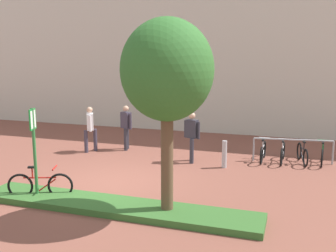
% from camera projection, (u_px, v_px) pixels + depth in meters
% --- Properties ---
extents(ground_plane, '(60.00, 60.00, 0.00)m').
position_uv_depth(ground_plane, '(112.00, 183.00, 11.33)').
color(ground_plane, brown).
extents(building_facade, '(28.00, 1.20, 10.00)m').
position_uv_depth(building_facade, '(191.00, 25.00, 18.54)').
color(building_facade, beige).
rests_on(building_facade, ground).
extents(planter_strip, '(7.00, 1.10, 0.16)m').
position_uv_depth(planter_strip, '(115.00, 206.00, 9.39)').
color(planter_strip, '#336028').
rests_on(planter_strip, ground).
extents(tree_sidewalk, '(2.04, 2.04, 4.45)m').
position_uv_depth(tree_sidewalk, '(167.00, 72.00, 8.51)').
color(tree_sidewalk, brown).
rests_on(tree_sidewalk, ground).
extents(parking_sign_post, '(0.12, 0.36, 2.36)m').
position_uv_depth(parking_sign_post, '(34.00, 140.00, 9.80)').
color(parking_sign_post, '#2D7238').
rests_on(parking_sign_post, ground).
extents(bike_at_sign, '(1.60, 0.65, 0.86)m').
position_uv_depth(bike_at_sign, '(40.00, 185.00, 10.10)').
color(bike_at_sign, black).
rests_on(bike_at_sign, ground).
extents(bike_rack_cluster, '(2.64, 1.78, 0.83)m').
position_uv_depth(bike_rack_cluster, '(292.00, 153.00, 13.43)').
color(bike_rack_cluster, '#99999E').
rests_on(bike_rack_cluster, ground).
extents(bollard_steel, '(0.16, 0.16, 0.90)m').
position_uv_depth(bollard_steel, '(224.00, 154.00, 12.80)').
color(bollard_steel, '#ADADB2').
rests_on(bollard_steel, ground).
extents(person_suited_dark, '(0.55, 0.42, 1.72)m').
position_uv_depth(person_suited_dark, '(126.00, 125.00, 15.13)').
color(person_suited_dark, '#2D2D38').
rests_on(person_suited_dark, ground).
extents(person_shirt_blue, '(0.41, 0.54, 1.72)m').
position_uv_depth(person_shirt_blue, '(90.00, 126.00, 14.79)').
color(person_shirt_blue, '#383342').
rests_on(person_shirt_blue, ground).
extents(person_suited_navy, '(0.59, 0.49, 1.72)m').
position_uv_depth(person_suited_navy, '(192.00, 134.00, 13.39)').
color(person_suited_navy, '#2D2D38').
rests_on(person_suited_navy, ground).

